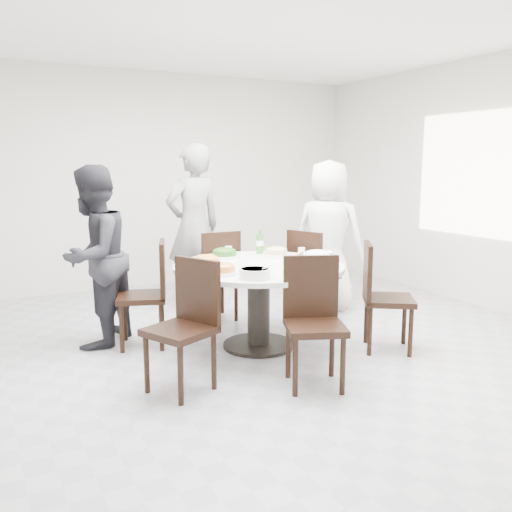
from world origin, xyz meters
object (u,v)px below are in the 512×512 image
chair_sw (180,328)px  rice_bowl (317,262)px  chair_ne (314,274)px  diner_left (94,257)px  chair_nw (142,294)px  chair_s (315,324)px  dining_table (259,306)px  beverage_bottle (260,241)px  chair_n (214,275)px  soup_bowl (255,273)px  diner_right (328,235)px  diner_middle (194,227)px  chair_se (389,297)px

chair_sw → rice_bowl: bearing=72.3°
chair_ne → diner_left: diner_left is taller
chair_nw → chair_s: 1.71m
dining_table → chair_s: size_ratio=1.58×
chair_s → beverage_bottle: beverage_bottle is taller
chair_ne → rice_bowl: (-0.62, -0.95, 0.34)m
chair_n → soup_bowl: size_ratio=3.89×
rice_bowl → soup_bowl: 0.63m
dining_table → soup_bowl: size_ratio=6.15×
dining_table → chair_sw: 1.12m
chair_sw → rice_bowl: (1.28, 0.16, 0.34)m
chair_n → diner_right: (1.32, -0.18, 0.36)m
chair_ne → diner_right: (0.37, 0.28, 0.36)m
chair_nw → rice_bowl: size_ratio=3.30×
diner_right → diner_left: (-2.58, -0.05, -0.02)m
diner_middle → rice_bowl: 1.99m
chair_ne → chair_nw: (-1.86, -0.01, 0.00)m
diner_left → rice_bowl: (1.59, -1.17, 0.00)m
soup_bowl → chair_ne: bearing=38.9°
chair_n → beverage_bottle: 0.68m
diner_left → chair_nw: bearing=98.7°
chair_sw → chair_ne: bearing=95.4°
dining_table → chair_ne: size_ratio=1.58×
beverage_bottle → chair_nw: bearing=179.9°
chair_se → diner_right: bearing=20.3°
diner_middle → diner_right: bearing=143.7°
rice_bowl → chair_nw: bearing=142.9°
chair_ne → chair_se: bearing=159.1°
chair_sw → soup_bowl: 0.74m
chair_n → rice_bowl: bearing=103.0°
chair_nw → chair_sw: same height
dining_table → diner_middle: (0.00, 1.54, 0.55)m
chair_sw → diner_left: diner_left is taller
diner_right → diner_left: diner_right is taller
chair_se → chair_ne: bearing=35.2°
beverage_bottle → soup_bowl: bearing=-120.5°
chair_sw → soup_bowl: bearing=74.2°
chair_sw → chair_nw: bearing=153.0°
chair_n → beverage_bottle: size_ratio=3.93×
chair_nw → diner_right: size_ratio=0.57×
chair_n → dining_table: bearing=89.7°
diner_middle → beverage_bottle: bearing=98.6°
chair_s → diner_middle: bearing=111.8°
chair_ne → diner_left: size_ratio=0.59×
diner_middle → beverage_bottle: size_ratio=7.62×
chair_nw → chair_ne: bearing=109.7°
chair_nw → chair_sw: size_ratio=1.00×
diner_middle → soup_bowl: diner_middle is taller
chair_s → beverage_bottle: bearing=100.0°
diner_middle → beverage_bottle: diner_middle is taller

